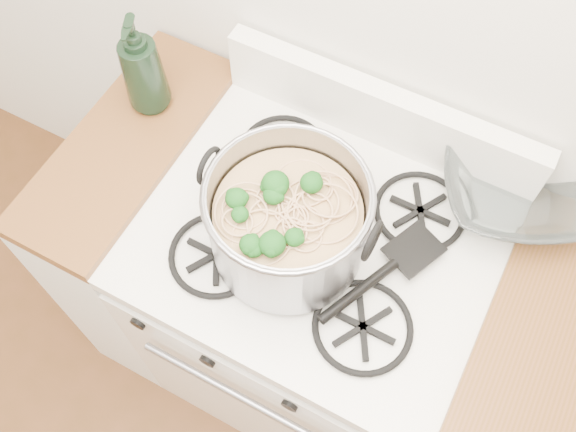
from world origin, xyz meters
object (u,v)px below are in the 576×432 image
at_px(stock_pot, 288,223).
at_px(bottle, 141,65).
at_px(glass_bowl, 512,190).
at_px(gas_range, 312,311).
at_px(spatula, 414,248).

bearing_deg(stock_pot, bottle, 158.42).
relative_size(stock_pot, glass_bowl, 2.78).
xyz_separation_m(gas_range, glass_bowl, (0.33, 0.28, 0.50)).
bearing_deg(gas_range, bottle, 166.25).
relative_size(gas_range, spatula, 2.98).
bearing_deg(bottle, gas_range, -36.30).
xyz_separation_m(gas_range, bottle, (-0.51, 0.13, 0.62)).
distance_m(gas_range, bottle, 0.81).
distance_m(stock_pot, bottle, 0.50).
xyz_separation_m(gas_range, stock_pot, (-0.04, -0.06, 0.59)).
bearing_deg(stock_pot, glass_bowl, 42.14).
distance_m(stock_pot, spatula, 0.28).
distance_m(spatula, bottle, 0.72).
xyz_separation_m(stock_pot, bottle, (-0.47, 0.18, 0.03)).
relative_size(gas_range, glass_bowl, 7.21).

